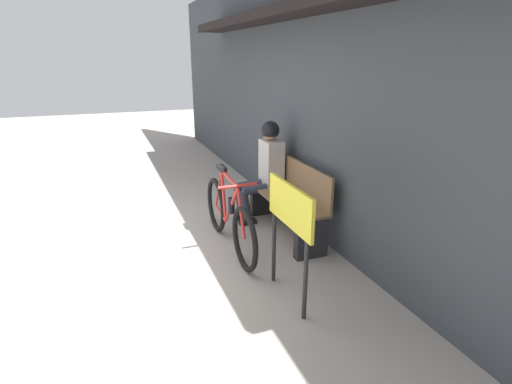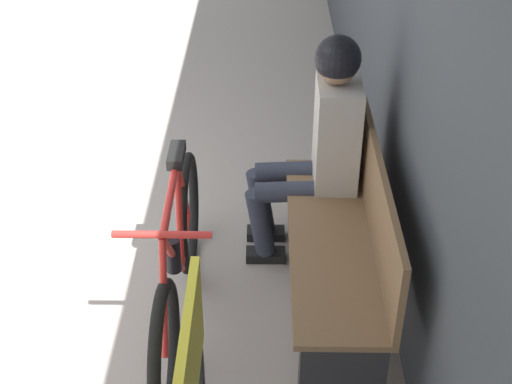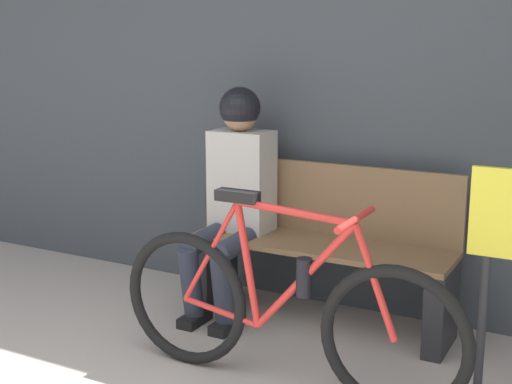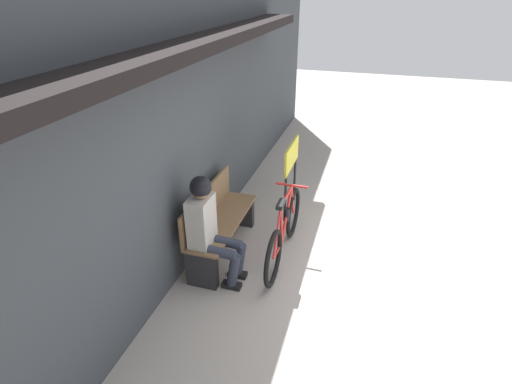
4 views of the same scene
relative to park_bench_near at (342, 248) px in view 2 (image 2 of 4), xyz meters
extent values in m
cube|color=brown|center=(0.00, -0.05, 0.05)|extent=(1.43, 0.42, 0.03)
cube|color=brown|center=(0.00, 0.14, 0.27)|extent=(1.43, 0.03, 0.40)
cube|color=#232326|center=(-0.66, -0.05, -0.18)|extent=(0.10, 0.36, 0.44)
cube|color=#232326|center=(0.66, -0.05, -0.18)|extent=(0.10, 0.36, 0.44)
torus|color=black|center=(-0.38, -0.79, -0.07)|extent=(0.66, 0.05, 0.66)
torus|color=black|center=(0.65, -0.79, -0.07)|extent=(0.66, 0.05, 0.66)
cylinder|color=red|center=(0.18, -0.79, 0.42)|extent=(0.56, 0.03, 0.07)
cylinder|color=red|center=(0.24, -0.79, 0.14)|extent=(0.48, 0.03, 0.56)
cylinder|color=red|center=(-0.04, -0.79, 0.16)|extent=(0.14, 0.03, 0.57)
cylinder|color=red|center=(-0.19, -0.79, -0.10)|extent=(0.39, 0.03, 0.09)
cylinder|color=red|center=(-0.24, -0.79, 0.18)|extent=(0.31, 0.02, 0.52)
cylinder|color=red|center=(0.55, -0.79, 0.17)|extent=(0.21, 0.03, 0.49)
cube|color=black|center=(-0.09, -0.79, 0.46)|extent=(0.20, 0.07, 0.05)
cylinder|color=red|center=(0.46, -0.79, 0.43)|extent=(0.03, 0.40, 0.03)
cylinder|color=black|center=(0.24, -0.79, 0.14)|extent=(0.07, 0.07, 0.17)
cylinder|color=#2D3342|center=(-0.60, -0.24, 0.06)|extent=(0.11, 0.39, 0.13)
cylinder|color=#2D3342|center=(-0.60, -0.40, -0.15)|extent=(0.11, 0.17, 0.41)
cube|color=black|center=(-0.60, -0.37, -0.37)|extent=(0.10, 0.22, 0.06)
cylinder|color=#2D3342|center=(-0.40, -0.24, 0.06)|extent=(0.11, 0.39, 0.13)
cylinder|color=#2D3342|center=(-0.40, -0.40, -0.15)|extent=(0.11, 0.17, 0.41)
cube|color=black|center=(-0.40, -0.37, -0.37)|extent=(0.10, 0.22, 0.06)
cube|color=#B7B2A8|center=(-0.50, -0.01, 0.35)|extent=(0.34, 0.22, 0.57)
sphere|color=#9E7556|center=(-0.50, -0.03, 0.74)|extent=(0.20, 0.20, 0.20)
sphere|color=black|center=(-0.50, -0.03, 0.77)|extent=(0.23, 0.23, 0.23)
camera|label=1|loc=(4.01, -1.97, 1.63)|focal=28.00mm
camera|label=2|loc=(2.72, -0.38, 2.14)|focal=50.00mm
camera|label=3|loc=(1.43, -3.46, 1.16)|focal=50.00mm
camera|label=4|loc=(-3.82, -1.64, 2.64)|focal=28.00mm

